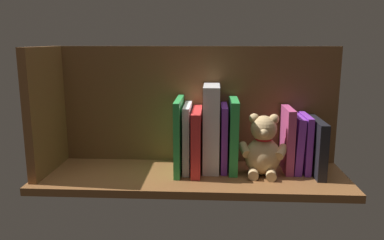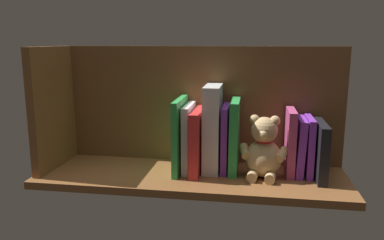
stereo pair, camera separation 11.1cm
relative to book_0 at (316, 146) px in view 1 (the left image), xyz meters
The scene contains 14 objects.
ground_plane 37.86cm from the book_0, ahead, with size 90.79×29.92×2.20cm, color brown.
shelf_back_panel 39.43cm from the book_0, 15.44° to the right, with size 90.79×1.50×37.11cm, color brown.
shelf_side_divider 80.76cm from the book_0, ahead, with size 2.40×23.92×37.11cm, color brown.
book_0 is the anchor object (origin of this frame).
book_1 3.55cm from the book_0, 37.90° to the right, with size 1.83×13.61×17.07cm, color purple.
book_2 5.78cm from the book_0, 22.97° to the right, with size 2.13×13.43×16.75cm, color purple.
book_3 8.50cm from the book_0, 14.98° to the right, with size 2.29×13.61×19.20cm, color #B23F72.
teddy_bear 16.05cm from the book_0, ahead, with size 14.64×12.40×18.15cm.
book_4 24.61cm from the book_0, ahead, with size 2.51×15.13×21.69cm, color green.
book_5 27.29cm from the book_0, ahead, with size 1.84×13.78×19.82cm, color purple.
dictionary_thick_white 31.45cm from the book_0, ahead, with size 4.81×14.31×25.83cm, color silver.
book_6 35.35cm from the book_0, ahead, with size 2.67×18.18×18.80cm, color red.
book_7 38.29cm from the book_0, ahead, with size 2.01×15.70×20.02cm, color silver.
book_8 40.77cm from the book_0, ahead, with size 1.76×18.32×21.97cm, color green.
Camera 1 is at (-6.04, 108.82, 38.76)cm, focal length 35.82 mm.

